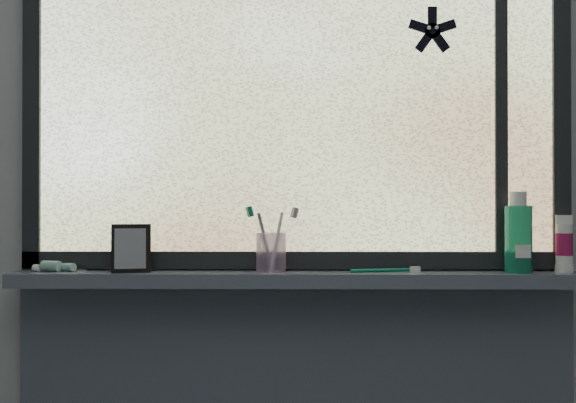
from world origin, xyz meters
The scene contains 14 objects.
wall_back centered at (0.00, 1.30, 1.25)m, with size 3.00×0.01×2.50m, color #9EA3A8.
windowsill centered at (0.00, 1.23, 1.00)m, with size 1.62×0.14×0.04m, color #474F5F.
window_pane centered at (0.00, 1.28, 1.53)m, with size 1.50×0.01×1.00m, color silver.
frame_bottom centered at (0.00, 1.28, 1.05)m, with size 1.60×0.03×0.05m, color black.
frame_left centered at (-0.78, 1.28, 1.53)m, with size 0.05×0.03×1.10m, color black.
frame_right centered at (0.78, 1.28, 1.53)m, with size 0.05×0.03×1.10m, color black.
frame_mullion centered at (0.60, 1.28, 1.53)m, with size 0.04×0.03×1.00m, color black.
starfish_sticker centered at (0.40, 1.27, 1.72)m, with size 0.15×0.02×0.15m, color black, non-canonical shape.
vanity_mirror centered at (-0.47, 1.21, 1.09)m, with size 0.11×0.05×0.14m, color black.
toothpaste_tube centered at (-0.68, 1.23, 1.04)m, with size 0.17×0.04×0.03m, color silver, non-canonical shape.
toothbrush_cup centered at (-0.07, 1.23, 1.08)m, with size 0.08×0.08×0.11m, color #BF9BCD.
toothbrush_lying centered at (0.24, 1.23, 1.03)m, with size 0.22×0.02×0.01m, color #0B6A4F, non-canonical shape.
mouthwash_bottle centered at (0.63, 1.22, 1.13)m, with size 0.08×0.08×0.19m, color #1A8B67.
cream_tube centered at (0.77, 1.23, 1.11)m, with size 0.05×0.05×0.12m, color silver.
Camera 1 is at (-0.00, -0.60, 1.21)m, focal length 40.00 mm.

